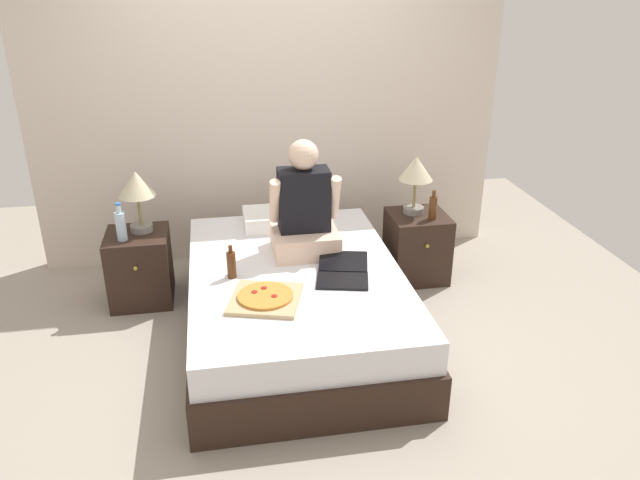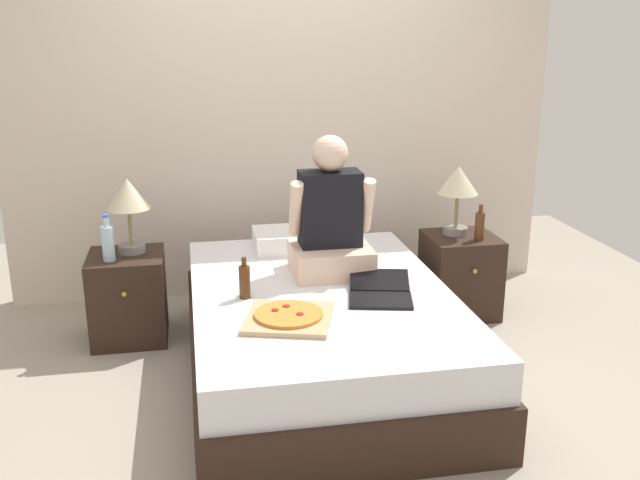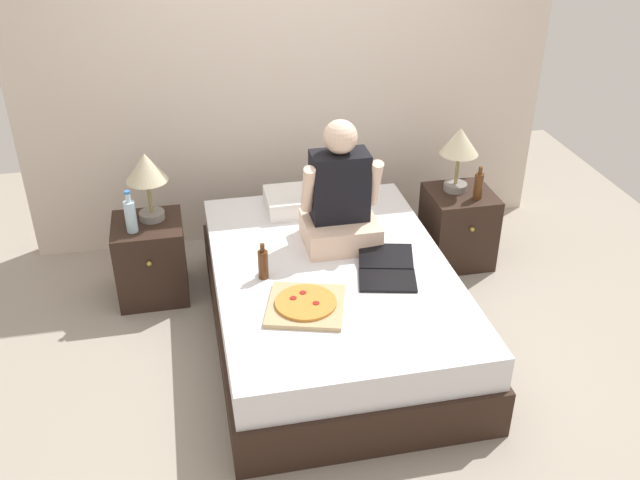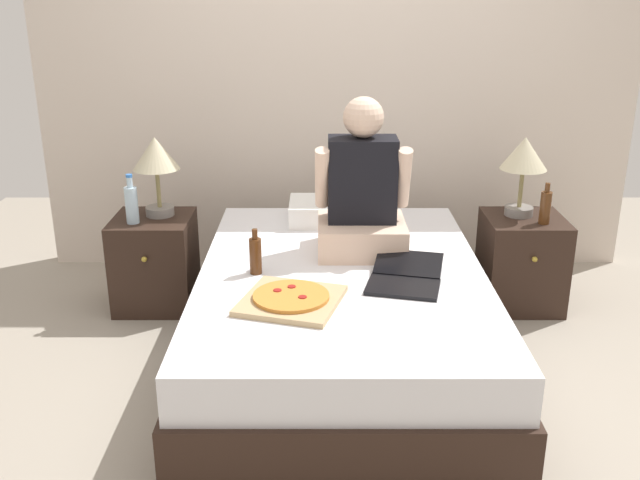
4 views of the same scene
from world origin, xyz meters
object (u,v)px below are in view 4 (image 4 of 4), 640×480
(beer_bottle_on_bed, at_px, (258,255))
(bed, at_px, (344,317))
(lamp_on_right_nightstand, at_px, (527,159))
(laptop, at_px, (407,279))
(nightstand_left, at_px, (158,261))
(pizza_box, at_px, (294,299))
(nightstand_right, at_px, (524,262))
(water_bottle, at_px, (135,203))
(lamp_on_left_nightstand, at_px, (159,159))
(beer_bottle, at_px, (548,207))
(person_seated, at_px, (365,196))

(beer_bottle_on_bed, bearing_deg, bed, 5.52)
(lamp_on_right_nightstand, distance_m, laptop, 1.21)
(bed, relative_size, nightstand_left, 3.85)
(lamp_on_right_nightstand, distance_m, pizza_box, 1.70)
(nightstand_left, xyz_separation_m, nightstand_right, (2.11, 0.00, 0.00))
(nightstand_left, distance_m, water_bottle, 0.40)
(lamp_on_left_nightstand, xyz_separation_m, laptop, (1.30, -0.88, -0.35))
(lamp_on_left_nightstand, bearing_deg, beer_bottle_on_bed, -51.23)
(nightstand_left, bearing_deg, lamp_on_right_nightstand, 1.38)
(nightstand_right, xyz_separation_m, lamp_on_right_nightstand, (-0.03, 0.05, 0.59))
(beer_bottle, bearing_deg, nightstand_right, 125.01)
(water_bottle, distance_m, person_seated, 1.29)
(lamp_on_right_nightstand, xyz_separation_m, laptop, (-0.75, -0.88, -0.35))
(pizza_box, xyz_separation_m, beer_bottle_on_bed, (-0.18, 0.34, 0.07))
(beer_bottle, bearing_deg, laptop, -139.23)
(lamp_on_left_nightstand, relative_size, beer_bottle_on_bed, 2.05)
(beer_bottle, height_order, beer_bottle_on_bed, beer_bottle)
(bed, bearing_deg, lamp_on_right_nightstand, 35.00)
(water_bottle, distance_m, beer_bottle, 2.26)
(lamp_on_right_nightstand, height_order, pizza_box, lamp_on_right_nightstand)
(nightstand_right, relative_size, lamp_on_right_nightstand, 1.18)
(water_bottle, relative_size, nightstand_right, 0.52)
(lamp_on_left_nightstand, height_order, beer_bottle_on_bed, lamp_on_left_nightstand)
(person_seated, distance_m, laptop, 0.54)
(pizza_box, relative_size, beer_bottle_on_bed, 2.26)
(beer_bottle, xyz_separation_m, pizza_box, (-1.36, -0.94, -0.12))
(water_bottle, xyz_separation_m, nightstand_right, (2.19, 0.09, -0.38))
(lamp_on_left_nightstand, bearing_deg, bed, -35.26)
(nightstand_right, xyz_separation_m, beer_bottle_on_bed, (-1.47, -0.71, 0.31))
(nightstand_right, bearing_deg, lamp_on_right_nightstand, 120.93)
(laptop, bearing_deg, nightstand_right, 46.90)
(laptop, bearing_deg, lamp_on_right_nightstand, 49.69)
(lamp_on_left_nightstand, height_order, person_seated, person_seated)
(water_bottle, distance_m, lamp_on_right_nightstand, 2.18)
(bed, relative_size, laptop, 4.31)
(beer_bottle, distance_m, beer_bottle_on_bed, 1.65)
(water_bottle, distance_m, laptop, 1.61)
(bed, xyz_separation_m, beer_bottle, (1.13, 0.57, 0.39))
(water_bottle, height_order, pizza_box, water_bottle)
(lamp_on_right_nightstand, xyz_separation_m, pizza_box, (-1.26, -1.09, -0.35))
(lamp_on_left_nightstand, xyz_separation_m, lamp_on_right_nightstand, (2.04, 0.00, 0.00))
(nightstand_right, bearing_deg, beer_bottle, -54.99)
(water_bottle, distance_m, pizza_box, 1.32)
(lamp_on_right_nightstand, relative_size, beer_bottle, 1.96)
(bed, bearing_deg, water_bottle, 153.01)
(lamp_on_left_nightstand, height_order, nightstand_right, lamp_on_left_nightstand)
(lamp_on_left_nightstand, xyz_separation_m, beer_bottle, (2.14, -0.15, -0.23))
(water_bottle, xyz_separation_m, person_seated, (1.24, -0.31, 0.13))
(lamp_on_left_nightstand, relative_size, laptop, 0.95)
(nightstand_left, relative_size, beer_bottle, 2.31)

